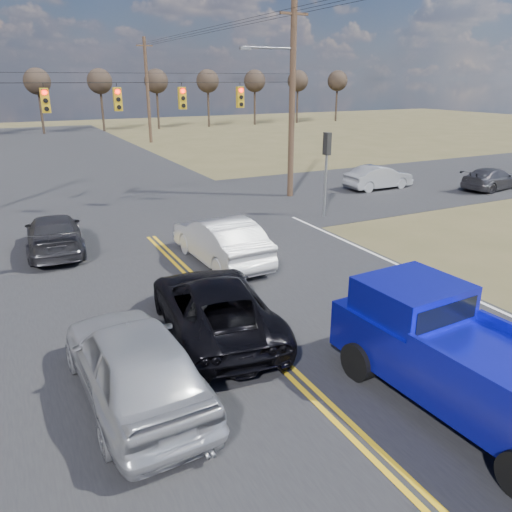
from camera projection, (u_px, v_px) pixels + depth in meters
name	position (u px, v px, depth m)	size (l,w,h in m)	color
ground	(370.00, 450.00, 8.75)	(160.00, 160.00, 0.00)	brown
road_main	(183.00, 268.00, 17.15)	(14.00, 120.00, 0.02)	#28282B
road_cross	(128.00, 215.00, 23.87)	(120.00, 12.00, 0.02)	#28282B
signal_gantry	(131.00, 105.00, 22.21)	(19.60, 4.83, 10.00)	#473323
utility_poles	(123.00, 102.00, 21.28)	(19.60, 58.32, 10.00)	#473323
treeline	(84.00, 87.00, 29.49)	(87.00, 117.80, 7.40)	#33261C
pickup_truck	(461.00, 359.00, 9.59)	(2.60, 5.96, 2.20)	black
silver_suv	(134.00, 361.00, 9.87)	(2.06, 5.12, 1.75)	#A0A1A8
black_suv	(214.00, 306.00, 12.52)	(2.52, 5.47, 1.52)	black
white_car_queue	(221.00, 240.00, 17.48)	(1.74, 4.98, 1.64)	silver
dgrey_car_queue	(54.00, 234.00, 18.61)	(1.96, 4.83, 1.40)	#2D2C30
cross_car_east_near	(379.00, 177.00, 29.34)	(4.20, 1.46, 1.38)	#9DA0A5
cross_car_east_far	(492.00, 179.00, 29.20)	(4.36, 1.77, 1.27)	#38373D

